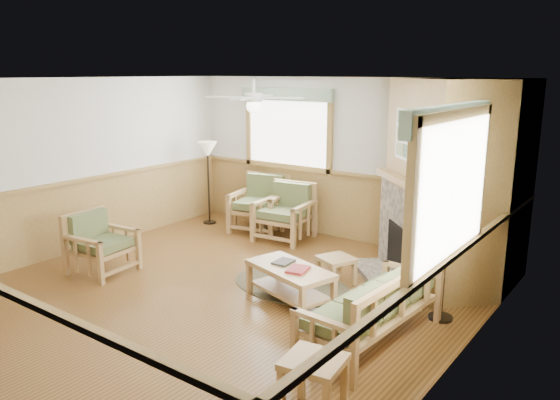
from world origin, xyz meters
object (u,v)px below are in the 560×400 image
Objects in this scene: end_table_sofa at (313,388)px; armchair_back_right at (284,212)px; armchair_back_left at (259,203)px; sofa at (372,305)px; coffee_table at (290,284)px; floor_lamp_left at (209,183)px; floor_lamp_right at (446,245)px; armchair_left at (102,243)px; footstool at (336,270)px; end_table_chairs at (267,216)px.

armchair_back_right is at bearing 128.81° from end_table_sofa.
armchair_back_left is 5.50m from end_table_sofa.
sofa is 1.59× the size of coffee_table.
floor_lamp_left is (-4.60, 2.37, 0.36)m from sofa.
floor_lamp_right reaches higher than sofa.
armchair_back_right is 4.92m from end_table_sofa.
armchair_back_left is at bearing 10.08° from floor_lamp_left.
armchair_left is 4.36m from end_table_sofa.
sofa is 1.47m from end_table_sofa.
end_table_sofa is 1.25× the size of footstool.
end_table_chairs is 0.30× the size of floor_lamp_right.
armchair_back_right reaches higher than end_table_sofa.
footstool is 1.71m from floor_lamp_right.
sofa is 4.27× the size of footstool.
armchair_back_right is 0.63m from end_table_chairs.
end_table_chairs is (-2.13, 2.28, 0.04)m from coffee_table.
sofa reaches higher than coffee_table.
armchair_back_left is 3.19m from coffee_table.
armchair_left is 0.48× the size of floor_lamp_right.
armchair_back_right is at bearing 156.55° from floor_lamp_right.
end_table_chairs is 1.02× the size of end_table_sofa.
end_table_chairs is (-3.42, 2.61, -0.15)m from sofa.
armchair_left reaches higher than sofa.
coffee_table is (2.73, 0.74, -0.20)m from armchair_left.
footstool is (-1.35, 2.64, -0.08)m from end_table_sofa.
armchair_left reaches higher than footstool.
armchair_back_left is at bearing -15.07° from armchair_left.
coffee_table is at bearing -58.82° from armchair_back_right.
armchair_back_left is 1.86× the size of end_table_sofa.
end_table_chairs is at bearing 131.85° from end_table_sofa.
floor_lamp_left is at bearing -113.42° from sofa.
floor_lamp_left is (-4.81, 3.82, 0.51)m from end_table_sofa.
sofa is 1.67m from footstool.
coffee_table is (1.58, -2.06, -0.24)m from armchair_back_right.
coffee_table is at bearing -46.91° from end_table_chairs.
armchair_back_left is 1.10m from floor_lamp_left.
armchair_back_left is 0.55× the size of floor_lamp_right.
armchair_left is at bearing -80.30° from sofa.
floor_lamp_left is at bearing 164.27° from coffee_table.
armchair_back_right is 1.10× the size of armchair_left.
coffee_table is at bearing -159.09° from floor_lamp_right.
end_table_chairs reaches higher than coffee_table.
end_table_chairs is at bearing 151.46° from armchair_back_right.
end_table_sofa is at bearing -109.87° from armchair_left.
coffee_table is (2.26, -2.23, -0.27)m from armchair_back_left.
armchair_back_right reaches higher than sofa.
armchair_back_left reaches higher than sofa.
floor_lamp_right is (0.18, 2.41, 0.63)m from end_table_sofa.
floor_lamp_right reaches higher than end_table_chairs.
armchair_left is (-0.47, -2.97, -0.07)m from armchair_back_left.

